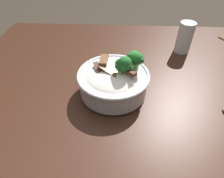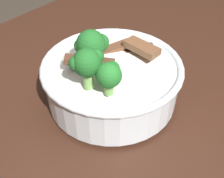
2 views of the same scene
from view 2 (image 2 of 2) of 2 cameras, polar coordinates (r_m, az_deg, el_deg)
The scene contains 1 object.
rice_bowl at distance 0.48m, azimuth -0.15°, elevation 2.88°, with size 0.25×0.25×0.16m.
Camera 2 is at (-0.19, -0.16, 1.16)m, focal length 43.62 mm.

